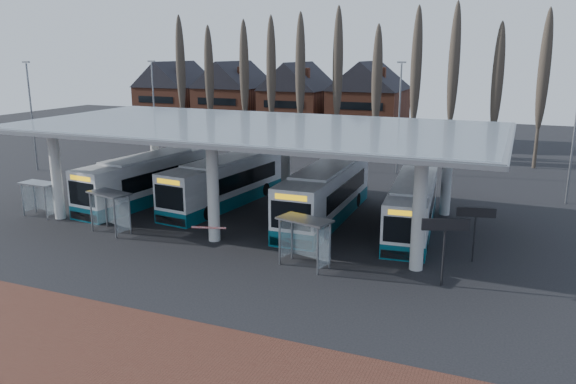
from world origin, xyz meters
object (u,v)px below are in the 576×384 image
at_px(bus_1, 226,182).
at_px(shelter_0, 41,191).
at_px(shelter_1, 111,203).
at_px(shelter_2, 306,231).
at_px(bus_2, 325,194).
at_px(bus_0, 149,180).
at_px(bus_3, 412,207).

bearing_deg(bus_1, shelter_0, -137.21).
bearing_deg(shelter_1, shelter_2, 10.79).
xyz_separation_m(bus_2, shelter_0, (-18.27, -6.81, 0.02)).
distance_m(bus_0, shelter_2, 17.58).
distance_m(bus_0, shelter_1, 7.61).
height_order(bus_1, bus_2, bus_2).
distance_m(bus_0, bus_2, 13.84).
bearing_deg(bus_3, bus_0, 175.43).
xyz_separation_m(bus_0, bus_1, (5.80, 1.41, -0.01)).
height_order(bus_2, shelter_2, bus_2).
distance_m(bus_0, bus_3, 19.69).
relative_size(bus_1, bus_2, 0.97).
xyz_separation_m(bus_2, bus_3, (5.86, -0.26, -0.20)).
distance_m(bus_3, shelter_1, 18.83).
distance_m(bus_0, bus_1, 5.97).
height_order(bus_1, shelter_1, bus_1).
bearing_deg(bus_0, shelter_0, -119.39).
bearing_deg(bus_2, bus_0, -178.78).
height_order(bus_0, shelter_2, bus_0).
relative_size(bus_0, bus_3, 1.10).
xyz_separation_m(bus_1, shelter_0, (-10.24, -7.58, 0.09)).
distance_m(bus_3, shelter_0, 25.00).
xyz_separation_m(shelter_0, shelter_1, (6.89, -1.03, 0.16)).
xyz_separation_m(bus_2, shelter_2, (1.86, -8.57, 0.21)).
relative_size(bus_0, bus_1, 1.01).
xyz_separation_m(bus_3, shelter_1, (-17.24, -7.58, 0.38)).
bearing_deg(bus_3, bus_1, 170.09).
bearing_deg(shelter_2, bus_0, 167.14).
height_order(bus_2, shelter_0, bus_2).
relative_size(bus_3, shelter_1, 3.83).
bearing_deg(shelter_0, shelter_1, -6.12).
relative_size(bus_2, shelter_1, 4.29).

